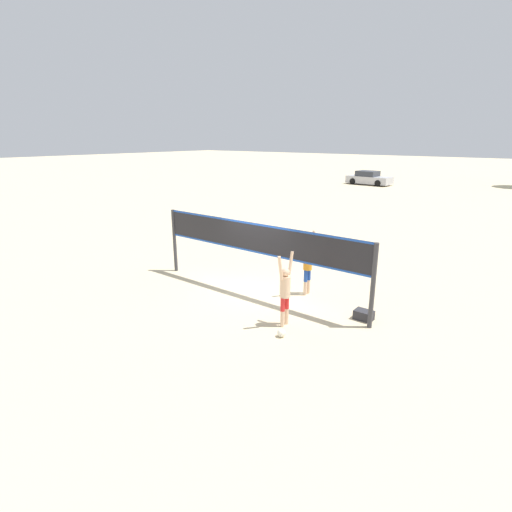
% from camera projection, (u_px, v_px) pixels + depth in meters
% --- Properties ---
extents(ground_plane, '(200.00, 200.00, 0.00)m').
position_uv_depth(ground_plane, '(256.00, 294.00, 12.92)').
color(ground_plane, beige).
extents(volleyball_net, '(7.80, 0.13, 2.34)m').
position_uv_depth(volleyball_net, '(256.00, 245.00, 12.45)').
color(volleyball_net, '#38383D').
rests_on(volleyball_net, ground_plane).
extents(player_spiker, '(0.28, 0.69, 2.02)m').
position_uv_depth(player_spiker, '(285.00, 289.00, 10.49)').
color(player_spiker, beige).
rests_on(player_spiker, ground_plane).
extents(player_blocker, '(0.28, 0.69, 2.06)m').
position_uv_depth(player_blocker, '(308.00, 262.00, 12.61)').
color(player_blocker, beige).
rests_on(player_blocker, ground_plane).
extents(volleyball, '(0.21, 0.21, 0.21)m').
position_uv_depth(volleyball, '(281.00, 333.00, 10.14)').
color(volleyball, silver).
rests_on(volleyball, ground_plane).
extents(gear_bag, '(0.51, 0.35, 0.26)m').
position_uv_depth(gear_bag, '(364.00, 315.00, 11.09)').
color(gear_bag, '#2D2D33').
rests_on(gear_bag, ground_plane).
extents(parked_car_near, '(4.74, 2.27, 1.43)m').
position_uv_depth(parked_car_near, '(369.00, 179.00, 42.04)').
color(parked_car_near, '#B7B7BC').
rests_on(parked_car_near, ground_plane).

